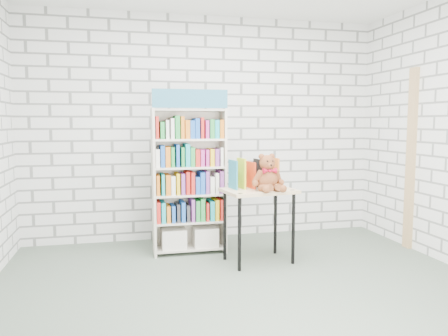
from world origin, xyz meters
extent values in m
plane|color=#4E5C4E|center=(0.00, 0.00, 0.00)|extent=(4.50, 4.50, 0.00)
cube|color=silver|center=(0.00, 2.00, 1.40)|extent=(4.50, 0.02, 2.80)
cube|color=silver|center=(0.00, -2.00, 1.40)|extent=(4.50, 0.02, 2.80)
cube|color=beige|center=(-0.71, 1.35, 0.82)|extent=(0.03, 0.32, 1.63)
cube|color=beige|center=(0.08, 1.35, 0.82)|extent=(0.03, 0.32, 1.63)
cube|color=beige|center=(-0.32, 1.50, 0.82)|extent=(0.82, 0.02, 1.63)
cube|color=teal|center=(-0.32, 1.20, 1.73)|extent=(0.82, 0.02, 0.20)
cube|color=beige|center=(-0.32, 1.35, 0.05)|extent=(0.76, 0.30, 0.02)
cube|color=beige|center=(-0.32, 1.35, 0.36)|extent=(0.76, 0.30, 0.02)
cube|color=beige|center=(-0.32, 1.35, 0.67)|extent=(0.76, 0.30, 0.02)
cube|color=beige|center=(-0.32, 1.35, 0.98)|extent=(0.76, 0.30, 0.02)
cube|color=beige|center=(-0.32, 1.35, 1.29)|extent=(0.76, 0.30, 0.02)
cube|color=beige|center=(-0.32, 1.35, 1.61)|extent=(0.76, 0.30, 0.02)
cube|color=silver|center=(-0.50, 1.35, 0.17)|extent=(0.27, 0.26, 0.22)
cube|color=silver|center=(-0.14, 1.35, 0.17)|extent=(0.27, 0.26, 0.22)
cube|color=#19A5B2|center=(-0.32, 1.34, 0.48)|extent=(0.76, 0.26, 0.22)
cube|color=white|center=(-0.32, 1.34, 0.79)|extent=(0.76, 0.26, 0.22)
cube|color=purple|center=(-0.32, 1.34, 1.10)|extent=(0.76, 0.26, 0.22)
cube|color=#333338|center=(-0.32, 1.34, 1.41)|extent=(0.76, 0.26, 0.22)
cube|color=#DCB284|center=(0.34, 0.84, 0.76)|extent=(0.79, 0.60, 0.03)
cylinder|color=black|center=(0.07, 0.60, 0.37)|extent=(0.04, 0.04, 0.75)
cylinder|color=black|center=(0.01, 0.99, 0.37)|extent=(0.04, 0.04, 0.75)
cylinder|color=black|center=(0.68, 0.70, 0.37)|extent=(0.04, 0.04, 0.75)
cylinder|color=black|center=(0.62, 1.08, 0.37)|extent=(0.04, 0.04, 0.75)
cylinder|color=black|center=(0.08, 0.62, 0.78)|extent=(0.05, 0.05, 0.01)
cylinder|color=black|center=(0.66, 0.70, 0.78)|extent=(0.05, 0.05, 0.01)
cube|color=teal|center=(0.08, 0.92, 0.93)|extent=(0.05, 0.22, 0.30)
cube|color=yellow|center=(0.18, 0.94, 0.93)|extent=(0.05, 0.22, 0.30)
cube|color=red|center=(0.28, 0.95, 0.93)|extent=(0.05, 0.22, 0.30)
cube|color=black|center=(0.37, 0.97, 0.93)|extent=(0.05, 0.22, 0.30)
cube|color=white|center=(0.47, 0.98, 0.93)|extent=(0.05, 0.22, 0.30)
cube|color=orange|center=(0.57, 0.99, 0.93)|extent=(0.05, 0.22, 0.30)
ellipsoid|color=brown|center=(0.40, 0.76, 0.89)|extent=(0.23, 0.19, 0.23)
sphere|color=brown|center=(0.40, 0.76, 1.06)|extent=(0.16, 0.16, 0.16)
sphere|color=brown|center=(0.34, 0.77, 1.13)|extent=(0.06, 0.06, 0.06)
sphere|color=brown|center=(0.46, 0.78, 1.13)|extent=(0.06, 0.06, 0.06)
sphere|color=brown|center=(0.41, 0.69, 1.04)|extent=(0.06, 0.06, 0.06)
sphere|color=black|center=(0.38, 0.69, 1.09)|extent=(0.02, 0.02, 0.02)
sphere|color=black|center=(0.44, 0.69, 1.09)|extent=(0.02, 0.02, 0.02)
sphere|color=black|center=(0.41, 0.66, 1.05)|extent=(0.02, 0.02, 0.02)
cylinder|color=brown|center=(0.29, 0.73, 0.93)|extent=(0.11, 0.09, 0.16)
cylinder|color=brown|center=(0.52, 0.75, 0.93)|extent=(0.11, 0.10, 0.16)
sphere|color=brown|center=(0.26, 0.71, 0.86)|extent=(0.06, 0.06, 0.06)
sphere|color=brown|center=(0.55, 0.74, 0.86)|extent=(0.06, 0.06, 0.06)
cylinder|color=brown|center=(0.35, 0.64, 0.82)|extent=(0.13, 0.18, 0.09)
cylinder|color=brown|center=(0.48, 0.66, 0.82)|extent=(0.10, 0.18, 0.09)
sphere|color=brown|center=(0.33, 0.56, 0.82)|extent=(0.08, 0.08, 0.08)
sphere|color=brown|center=(0.51, 0.58, 0.82)|extent=(0.08, 0.08, 0.08)
cone|color=#B90B2B|center=(0.37, 0.69, 0.99)|extent=(0.07, 0.07, 0.06)
cone|color=#B90B2B|center=(0.45, 0.70, 0.99)|extent=(0.07, 0.07, 0.06)
sphere|color=#B90B2B|center=(0.41, 0.69, 0.99)|extent=(0.03, 0.03, 0.03)
cube|color=tan|center=(2.23, 0.95, 1.05)|extent=(0.05, 0.12, 2.10)
camera|label=1|loc=(-1.04, -3.48, 1.48)|focal=35.00mm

